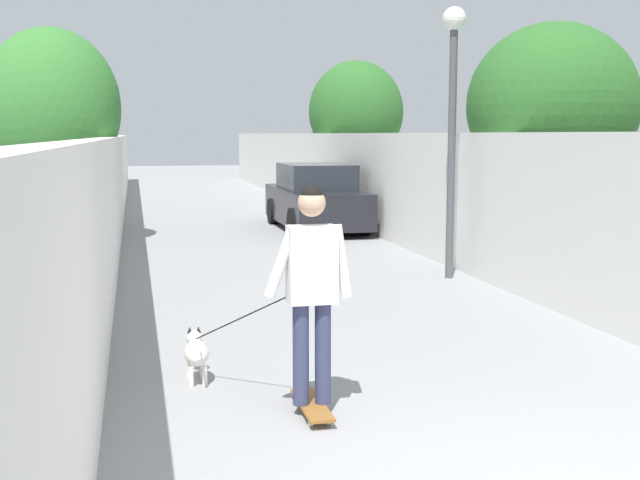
{
  "coord_description": "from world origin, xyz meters",
  "views": [
    {
      "loc": [
        -4.11,
        2.43,
        2.23
      ],
      "look_at": [
        4.94,
        0.33,
        1.0
      ],
      "focal_mm": 44.95,
      "sensor_mm": 36.0,
      "label": 1
    }
  ],
  "objects_px": {
    "lamp_post": "(453,93)",
    "skateboard": "(312,405)",
    "car_near": "(316,199)",
    "dog": "(197,352)",
    "tree_right_distant": "(356,112)",
    "person_skateboarder": "(312,278)",
    "tree_right_near": "(552,107)",
    "tree_left_far": "(52,108)"
  },
  "relations": [
    {
      "from": "tree_right_distant",
      "to": "person_skateboarder",
      "type": "xyz_separation_m",
      "value": [
        -17.06,
        5.12,
        -1.76
      ]
    },
    {
      "from": "car_near",
      "to": "tree_right_near",
      "type": "bearing_deg",
      "value": -161.17
    },
    {
      "from": "tree_left_far",
      "to": "lamp_post",
      "type": "height_order",
      "value": "tree_left_far"
    },
    {
      "from": "tree_right_distant",
      "to": "lamp_post",
      "type": "bearing_deg",
      "value": 171.62
    },
    {
      "from": "tree_right_distant",
      "to": "skateboard",
      "type": "relative_size",
      "value": 5.47
    },
    {
      "from": "tree_right_near",
      "to": "dog",
      "type": "distance_m",
      "value": 7.82
    },
    {
      "from": "lamp_post",
      "to": "person_skateboarder",
      "type": "bearing_deg",
      "value": 148.19
    },
    {
      "from": "person_skateboarder",
      "to": "dog",
      "type": "bearing_deg",
      "value": 37.65
    },
    {
      "from": "skateboard",
      "to": "person_skateboarder",
      "type": "relative_size",
      "value": 0.46
    },
    {
      "from": "tree_right_near",
      "to": "dog",
      "type": "xyz_separation_m",
      "value": [
        -4.48,
        5.94,
        -2.39
      ]
    },
    {
      "from": "lamp_post",
      "to": "car_near",
      "type": "bearing_deg",
      "value": 5.06
    },
    {
      "from": "tree_right_distant",
      "to": "lamp_post",
      "type": "relative_size",
      "value": 1.06
    },
    {
      "from": "tree_left_far",
      "to": "tree_right_distant",
      "type": "bearing_deg",
      "value": -53.26
    },
    {
      "from": "lamp_post",
      "to": "dog",
      "type": "height_order",
      "value": "lamp_post"
    },
    {
      "from": "tree_left_far",
      "to": "skateboard",
      "type": "distance_m",
      "value": 11.75
    },
    {
      "from": "tree_left_far",
      "to": "lamp_post",
      "type": "relative_size",
      "value": 1.05
    },
    {
      "from": "tree_right_distant",
      "to": "skateboard",
      "type": "distance_m",
      "value": 18.03
    },
    {
      "from": "tree_left_far",
      "to": "dog",
      "type": "bearing_deg",
      "value": -168.19
    },
    {
      "from": "lamp_post",
      "to": "tree_right_distant",
      "type": "bearing_deg",
      "value": -8.38
    },
    {
      "from": "skateboard",
      "to": "dog",
      "type": "relative_size",
      "value": 0.57
    },
    {
      "from": "tree_right_near",
      "to": "skateboard",
      "type": "distance_m",
      "value": 7.98
    },
    {
      "from": "tree_right_near",
      "to": "tree_right_distant",
      "type": "bearing_deg",
      "value": -0.03
    },
    {
      "from": "tree_right_near",
      "to": "person_skateboarder",
      "type": "bearing_deg",
      "value": 137.4
    },
    {
      "from": "tree_right_near",
      "to": "tree_left_far",
      "type": "relative_size",
      "value": 0.91
    },
    {
      "from": "tree_right_distant",
      "to": "car_near",
      "type": "relative_size",
      "value": 1.01
    },
    {
      "from": "tree_right_near",
      "to": "person_skateboarder",
      "type": "distance_m",
      "value": 7.71
    },
    {
      "from": "skateboard",
      "to": "car_near",
      "type": "distance_m",
      "value": 12.62
    },
    {
      "from": "lamp_post",
      "to": "person_skateboarder",
      "type": "xyz_separation_m",
      "value": [
        -5.51,
        3.42,
        -1.74
      ]
    },
    {
      "from": "tree_left_far",
      "to": "person_skateboarder",
      "type": "relative_size",
      "value": 2.49
    },
    {
      "from": "skateboard",
      "to": "person_skateboarder",
      "type": "bearing_deg",
      "value": -153.43
    },
    {
      "from": "lamp_post",
      "to": "car_near",
      "type": "relative_size",
      "value": 0.95
    },
    {
      "from": "tree_right_near",
      "to": "lamp_post",
      "type": "bearing_deg",
      "value": 91.7
    },
    {
      "from": "lamp_post",
      "to": "car_near",
      "type": "height_order",
      "value": "lamp_post"
    },
    {
      "from": "tree_right_near",
      "to": "lamp_post",
      "type": "height_order",
      "value": "lamp_post"
    },
    {
      "from": "tree_left_far",
      "to": "tree_right_distant",
      "type": "relative_size",
      "value": 0.99
    },
    {
      "from": "dog",
      "to": "car_near",
      "type": "xyz_separation_m",
      "value": [
        11.21,
        -3.65,
        0.44
      ]
    },
    {
      "from": "lamp_post",
      "to": "car_near",
      "type": "distance_m",
      "value": 7.13
    },
    {
      "from": "tree_left_far",
      "to": "tree_right_distant",
      "type": "height_order",
      "value": "tree_right_distant"
    },
    {
      "from": "tree_left_far",
      "to": "car_near",
      "type": "height_order",
      "value": "tree_left_far"
    },
    {
      "from": "person_skateboarder",
      "to": "car_near",
      "type": "xyz_separation_m",
      "value": [
        12.29,
        -2.82,
        -0.39
      ]
    },
    {
      "from": "lamp_post",
      "to": "skateboard",
      "type": "height_order",
      "value": "lamp_post"
    },
    {
      "from": "tree_right_near",
      "to": "car_near",
      "type": "xyz_separation_m",
      "value": [
        6.73,
        2.3,
        -1.94
      ]
    }
  ]
}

